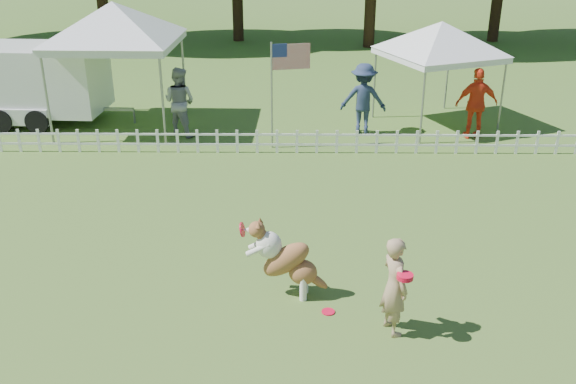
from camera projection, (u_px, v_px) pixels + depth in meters
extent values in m
plane|color=#36611E|center=(314.00, 311.00, 9.76)|extent=(120.00, 120.00, 0.00)
imported|color=tan|center=(395.00, 286.00, 9.00)|extent=(0.53, 0.64, 1.50)
cylinder|color=red|center=(328.00, 312.00, 9.72)|extent=(0.27, 0.27, 0.02)
imported|color=#929397|center=(180.00, 102.00, 17.12)|extent=(1.11, 1.01, 1.85)
imported|color=#222F4A|center=(363.00, 99.00, 17.32)|extent=(1.31, 0.85, 1.91)
imported|color=#F23D1C|center=(476.00, 104.00, 16.89)|extent=(1.12, 0.50, 1.89)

